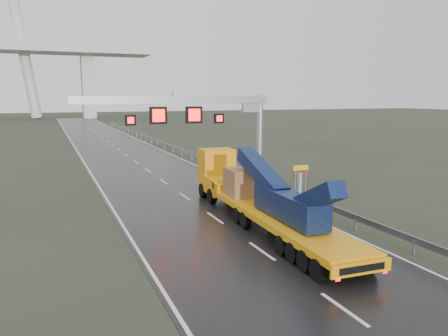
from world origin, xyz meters
name	(u,v)px	position (x,y,z in m)	size (l,w,h in m)	color
ground	(310,286)	(0.00, 0.00, 0.00)	(400.00, 400.00, 0.00)	#2C2F21
road	(126,155)	(0.00, 40.00, 0.01)	(11.00, 200.00, 0.02)	black
guardrail	(201,158)	(6.10, 30.00, 0.70)	(0.20, 140.00, 1.40)	gray
sign_gantry	(203,116)	(2.10, 17.99, 5.61)	(14.90, 1.20, 7.42)	silver
heavy_haul_truck	(251,191)	(2.02, 9.31, 1.58)	(3.18, 17.48, 4.08)	orange
exit_sign_pair	(301,173)	(8.22, 13.87, 1.49)	(1.24, 0.07, 2.13)	#979A9F
striped_barrier	(263,176)	(7.62, 18.61, 0.50)	(0.59, 0.32, 0.99)	red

